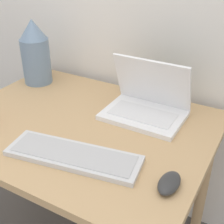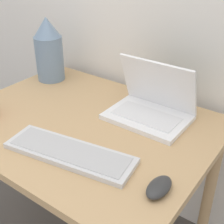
{
  "view_description": "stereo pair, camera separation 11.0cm",
  "coord_description": "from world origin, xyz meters",
  "px_view_note": "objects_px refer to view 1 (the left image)",
  "views": [
    {
      "loc": [
        0.62,
        -0.46,
        1.37
      ],
      "look_at": [
        0.15,
        0.38,
        0.82
      ],
      "focal_mm": 50.0,
      "sensor_mm": 36.0,
      "label": 1
    },
    {
      "loc": [
        0.72,
        -0.4,
        1.37
      ],
      "look_at": [
        0.15,
        0.38,
        0.82
      ],
      "focal_mm": 50.0,
      "sensor_mm": 36.0,
      "label": 2
    }
  ],
  "objects_px": {
    "laptop": "(147,104)",
    "keyboard": "(73,155)",
    "mouse": "(169,183)",
    "vase": "(35,52)"
  },
  "relations": [
    {
      "from": "vase",
      "to": "mouse",
      "type": "bearing_deg",
      "value": -25.14
    },
    {
      "from": "mouse",
      "to": "vase",
      "type": "distance_m",
      "value": 0.93
    },
    {
      "from": "laptop",
      "to": "keyboard",
      "type": "relative_size",
      "value": 0.67
    },
    {
      "from": "laptop",
      "to": "mouse",
      "type": "distance_m",
      "value": 0.43
    },
    {
      "from": "mouse",
      "to": "keyboard",
      "type": "bearing_deg",
      "value": -175.53
    },
    {
      "from": "keyboard",
      "to": "vase",
      "type": "relative_size",
      "value": 1.51
    },
    {
      "from": "keyboard",
      "to": "mouse",
      "type": "relative_size",
      "value": 4.31
    },
    {
      "from": "laptop",
      "to": "keyboard",
      "type": "bearing_deg",
      "value": -103.6
    },
    {
      "from": "laptop",
      "to": "keyboard",
      "type": "distance_m",
      "value": 0.4
    },
    {
      "from": "keyboard",
      "to": "vase",
      "type": "height_order",
      "value": "vase"
    }
  ]
}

